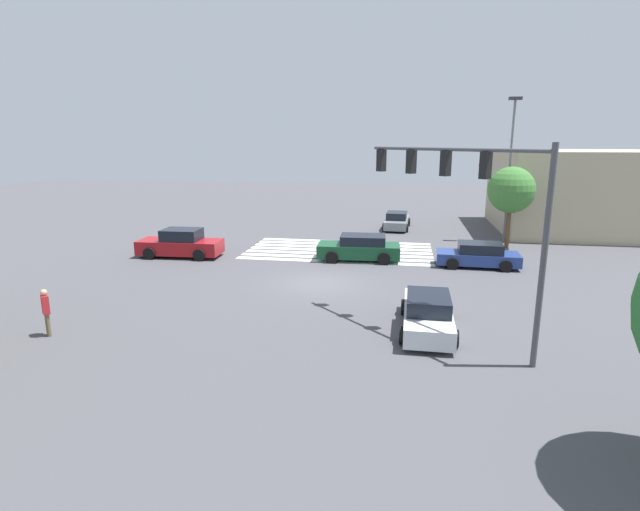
# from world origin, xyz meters

# --- Properties ---
(ground_plane) EXTENTS (113.43, 113.43, 0.00)m
(ground_plane) POSITION_xyz_m (0.00, 0.00, 0.00)
(ground_plane) COLOR #47474C
(crosswalk_markings) EXTENTS (11.32, 6.30, 0.01)m
(crosswalk_markings) POSITION_xyz_m (0.00, -7.27, 0.00)
(crosswalk_markings) COLOR silver
(crosswalk_markings) RESTS_ON ground_plane
(traffic_signal_mast) EXTENTS (5.35, 5.35, 6.64)m
(traffic_signal_mast) POSITION_xyz_m (-5.88, 5.88, 5.08)
(traffic_signal_mast) COLOR #47474C
(traffic_signal_mast) RESTS_ON ground_plane
(car_0) EXTENTS (2.09, 4.68, 1.32)m
(car_0) POSITION_xyz_m (-3.36, -15.78, 0.60)
(car_0) COLOR gray
(car_0) RESTS_ON ground_plane
(car_1) EXTENTS (4.39, 2.15, 1.31)m
(car_1) POSITION_xyz_m (-7.90, -4.53, 0.63)
(car_1) COLOR navy
(car_1) RESTS_ON ground_plane
(car_2) EXTENTS (4.86, 2.23, 1.64)m
(car_2) POSITION_xyz_m (8.97, -4.12, 0.75)
(car_2) COLOR maroon
(car_2) RESTS_ON ground_plane
(car_3) EXTENTS (4.69, 2.28, 1.45)m
(car_3) POSITION_xyz_m (-1.46, -4.97, 0.71)
(car_3) COLOR #144728
(car_3) RESTS_ON ground_plane
(car_4) EXTENTS (1.97, 4.75, 1.36)m
(car_4) POSITION_xyz_m (-4.82, 5.33, 0.63)
(car_4) COLOR silver
(car_4) RESTS_ON ground_plane
(corner_building) EXTENTS (11.39, 11.39, 5.94)m
(corner_building) POSITION_xyz_m (-16.68, -17.30, 2.97)
(corner_building) COLOR tan
(corner_building) RESTS_ON ground_plane
(pedestrian) EXTENTS (0.41, 0.41, 1.69)m
(pedestrian) POSITION_xyz_m (8.29, 8.09, 0.95)
(pedestrian) COLOR brown
(pedestrian) RESTS_ON ground_plane
(street_light_pole_b) EXTENTS (0.80, 0.36, 9.38)m
(street_light_pole_b) POSITION_xyz_m (-10.63, -12.14, 5.51)
(street_light_pole_b) COLOR slate
(street_light_pole_b) RESTS_ON ground_plane
(tree_corner_a) EXTENTS (2.88, 2.88, 5.11)m
(tree_corner_a) POSITION_xyz_m (-10.40, -9.91, 3.65)
(tree_corner_a) COLOR brown
(tree_corner_a) RESTS_ON ground_plane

